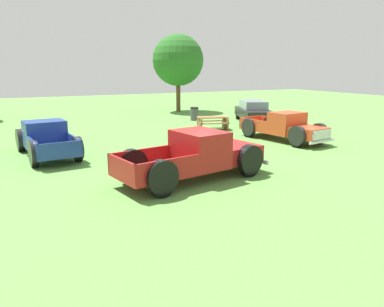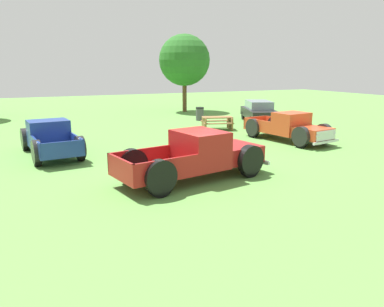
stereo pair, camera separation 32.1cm
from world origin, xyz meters
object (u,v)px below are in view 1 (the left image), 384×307
object	(u,v)px
pickup_truck_behind_right	(45,139)
sedan_distant_a	(253,111)
pickup_truck_behind_left	(288,128)
pickup_truck_foreground	(201,156)
oak_tree_west	(178,60)
trash_can	(194,114)
picnic_table	(212,121)

from	to	relation	value
pickup_truck_behind_right	sedan_distant_a	world-z (taller)	pickup_truck_behind_right
pickup_truck_behind_left	pickup_truck_behind_right	bearing A→B (deg)	169.06
pickup_truck_foreground	pickup_truck_behind_left	distance (m)	7.92
pickup_truck_behind_right	oak_tree_west	bearing A→B (deg)	46.40
sedan_distant_a	trash_can	xyz separation A→B (m)	(-3.35, 2.44, -0.29)
pickup_truck_behind_left	oak_tree_west	bearing A→B (deg)	88.23
trash_can	oak_tree_west	bearing A→B (deg)	77.43
pickup_truck_foreground	sedan_distant_a	size ratio (longest dim) A/B	1.18
trash_can	picnic_table	bearing A→B (deg)	-101.04
sedan_distant_a	trash_can	world-z (taller)	sedan_distant_a
picnic_table	oak_tree_west	size ratio (longest dim) A/B	0.34
pickup_truck_behind_right	trash_can	bearing A→B (deg)	32.92
pickup_truck_foreground	pickup_truck_behind_right	bearing A→B (deg)	126.35
oak_tree_west	pickup_truck_foreground	bearing A→B (deg)	-111.89
pickup_truck_foreground	trash_can	size ratio (longest dim) A/B	5.86
picnic_table	trash_can	xyz separation A→B (m)	(0.79, 4.06, -0.01)
pickup_truck_behind_left	picnic_table	bearing A→B (deg)	107.59
oak_tree_west	pickup_truck_behind_right	bearing A→B (deg)	-133.60
pickup_truck_behind_right	sedan_distant_a	bearing A→B (deg)	17.55
pickup_truck_foreground	pickup_truck_behind_left	xyz separation A→B (m)	(6.95, 3.80, -0.07)
picnic_table	oak_tree_west	xyz separation A→B (m)	(2.03, 9.61, 3.79)
pickup_truck_foreground	pickup_truck_behind_right	world-z (taller)	pickup_truck_foreground
pickup_truck_behind_left	pickup_truck_behind_right	distance (m)	11.57
sedan_distant_a	oak_tree_west	distance (m)	8.99
pickup_truck_behind_left	oak_tree_west	distance (m)	15.04
sedan_distant_a	oak_tree_west	size ratio (longest dim) A/B	0.73
pickup_truck_foreground	sedan_distant_a	world-z (taller)	pickup_truck_foreground
sedan_distant_a	picnic_table	bearing A→B (deg)	-158.71
pickup_truck_behind_right	sedan_distant_a	distance (m)	14.60
pickup_truck_behind_left	pickup_truck_behind_right	xyz separation A→B (m)	(-11.36, 2.20, 0.00)
pickup_truck_foreground	picnic_table	distance (m)	10.30
sedan_distant_a	picnic_table	distance (m)	4.45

